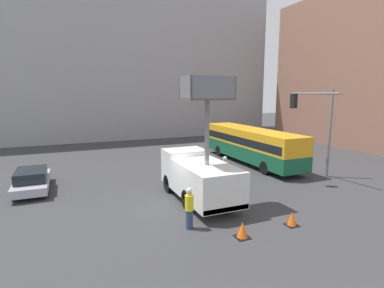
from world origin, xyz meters
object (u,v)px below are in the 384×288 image
(road_worker_directing, at_px, (225,171))
(traffic_cone_mid_road, at_px, (292,219))
(road_worker_near_truck, at_px, (189,208))
(utility_truck, at_px, (199,174))
(parked_car_curbside, at_px, (32,180))
(traffic_light_pole, at_px, (318,119))
(traffic_cone_near_truck, at_px, (242,230))
(city_bus, at_px, (251,143))

(road_worker_directing, height_order, traffic_cone_mid_road, road_worker_directing)
(road_worker_near_truck, bearing_deg, utility_truck, 50.38)
(utility_truck, relative_size, parked_car_curbside, 1.44)
(traffic_cone_mid_road, bearing_deg, road_worker_directing, 89.60)
(traffic_light_pole, xyz_separation_m, traffic_cone_near_truck, (-9.10, -5.26, -3.87))
(traffic_light_pole, xyz_separation_m, road_worker_near_truck, (-10.79, -3.65, -3.24))
(traffic_cone_mid_road, xyz_separation_m, parked_car_curbside, (-11.17, 9.94, 0.41))
(utility_truck, bearing_deg, traffic_cone_near_truck, -91.42)
(traffic_cone_near_truck, distance_m, parked_car_curbside, 13.17)
(road_worker_directing, distance_m, traffic_cone_near_truck, 6.96)
(city_bus, height_order, road_worker_directing, city_bus)
(parked_car_curbside, bearing_deg, road_worker_near_truck, -51.10)
(utility_truck, relative_size, traffic_light_pole, 1.09)
(road_worker_near_truck, height_order, road_worker_directing, road_worker_directing)
(city_bus, distance_m, traffic_cone_mid_road, 12.35)
(road_worker_directing, bearing_deg, road_worker_near_truck, -106.95)
(utility_truck, xyz_separation_m, traffic_light_pole, (8.98, 0.62, 2.65))
(city_bus, xyz_separation_m, traffic_cone_near_truck, (-7.90, -11.21, -1.40))
(city_bus, height_order, road_worker_near_truck, city_bus)
(traffic_light_pole, bearing_deg, utility_truck, -176.02)
(traffic_light_pole, height_order, traffic_cone_near_truck, traffic_light_pole)
(traffic_cone_mid_road, bearing_deg, city_bus, 64.79)
(road_worker_directing, height_order, parked_car_curbside, road_worker_directing)
(utility_truck, relative_size, traffic_cone_mid_road, 10.71)
(road_worker_directing, bearing_deg, traffic_cone_near_truck, -87.24)
(utility_truck, xyz_separation_m, city_bus, (7.78, 6.57, 0.18))
(city_bus, distance_m, parked_car_curbside, 16.47)
(city_bus, bearing_deg, road_worker_near_truck, 140.17)
(road_worker_near_truck, bearing_deg, traffic_light_pole, 9.91)
(road_worker_near_truck, relative_size, parked_car_curbside, 0.40)
(city_bus, height_order, parked_car_curbside, city_bus)
(traffic_cone_near_truck, bearing_deg, parked_car_curbside, 130.23)
(utility_truck, height_order, traffic_cone_near_truck, utility_truck)
(city_bus, xyz_separation_m, parked_car_curbside, (-16.40, -1.16, -1.02))
(road_worker_directing, height_order, traffic_cone_near_truck, road_worker_directing)
(road_worker_directing, bearing_deg, traffic_light_pole, 16.02)
(road_worker_directing, xyz_separation_m, traffic_cone_near_truck, (-2.72, -6.37, -0.67))
(city_bus, xyz_separation_m, traffic_light_pole, (1.20, -5.95, 2.47))
(traffic_cone_near_truck, xyz_separation_m, parked_car_curbside, (-8.50, 10.05, 0.39))
(city_bus, relative_size, road_worker_near_truck, 6.10)
(traffic_light_pole, relative_size, road_worker_near_truck, 3.28)
(traffic_cone_near_truck, relative_size, traffic_cone_mid_road, 1.07)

